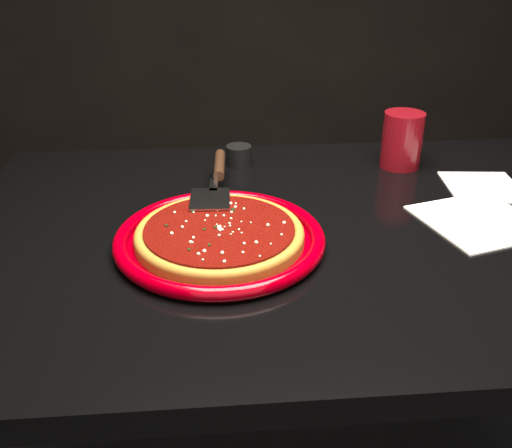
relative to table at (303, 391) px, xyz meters
The scene contains 12 objects.
table is the anchor object (origin of this frame).
plate 0.42m from the table, 160.01° to the right, with size 0.33×0.33×0.02m, color #7B0008.
pizza_crust 0.42m from the table, 160.01° to the right, with size 0.27×0.27×0.01m, color brown.
pizza_crust_rim 0.43m from the table, 160.01° to the right, with size 0.27×0.27×0.02m, color brown.
pizza_sauce 0.44m from the table, 160.01° to the right, with size 0.24×0.24×0.01m, color #6A0C06.
parmesan_dusting 0.44m from the table, 160.01° to the right, with size 0.23×0.23×0.01m, color beige, non-canonical shape.
basil_flecks 0.44m from the table, 160.01° to the right, with size 0.21×0.21×0.00m, color black, non-canonical shape.
pizza_server 0.46m from the table, 143.62° to the left, with size 0.08×0.29×0.02m, color #B8BABF, non-canonical shape.
cup 0.55m from the table, 47.32° to the left, with size 0.08×0.08×0.12m, color maroon.
napkin_a 0.48m from the table, ahead, with size 0.18×0.18×0.00m, color white.
napkin_b 0.54m from the table, 19.34° to the left, with size 0.14×0.15×0.00m, color white.
ramekin 0.50m from the table, 110.13° to the left, with size 0.05×0.05×0.04m, color black.
Camera 1 is at (-0.16, -0.84, 1.20)m, focal length 40.00 mm.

